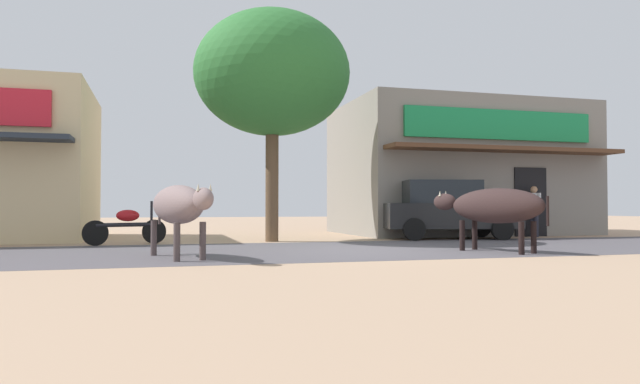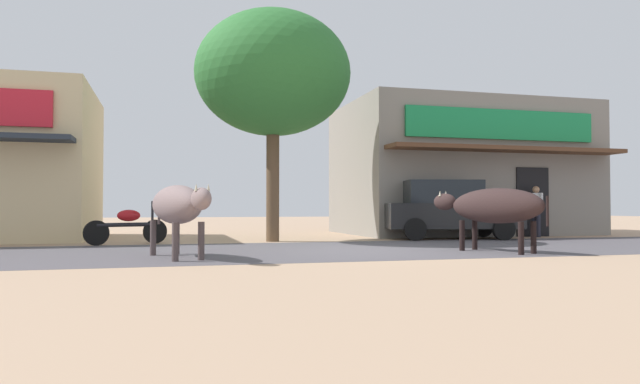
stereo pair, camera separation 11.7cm
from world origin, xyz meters
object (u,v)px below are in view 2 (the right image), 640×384
at_px(parked_motorcycle, 128,225).
at_px(cow_far_dark, 493,206).
at_px(pedestrian_by_shop, 536,207).
at_px(roadside_tree, 273,74).
at_px(cow_near_brown, 177,205).
at_px(parked_hatchback_car, 448,209).

distance_m(parked_motorcycle, cow_far_dark, 8.40).
bearing_deg(pedestrian_by_shop, cow_far_dark, -132.78).
height_order(roadside_tree, cow_near_brown, roadside_tree).
distance_m(parked_motorcycle, pedestrian_by_shop, 11.57).
bearing_deg(cow_near_brown, cow_far_dark, -2.03).
bearing_deg(cow_far_dark, pedestrian_by_shop, 47.22).
distance_m(parked_motorcycle, cow_near_brown, 4.26).
distance_m(parked_hatchback_car, cow_near_brown, 8.67).
bearing_deg(cow_far_dark, roadside_tree, 128.10).
xyz_separation_m(cow_far_dark, pedestrian_by_shop, (4.36, 4.71, -0.02)).
height_order(parked_motorcycle, pedestrian_by_shop, pedestrian_by_shop).
xyz_separation_m(cow_near_brown, cow_far_dark, (6.13, -0.22, -0.02)).
bearing_deg(parked_hatchback_car, roadside_tree, 179.36).
relative_size(cow_far_dark, pedestrian_by_shop, 1.68).
distance_m(parked_hatchback_car, parked_motorcycle, 8.58).
relative_size(roadside_tree, cow_far_dark, 2.35).
bearing_deg(cow_near_brown, parked_motorcycle, 104.57).
relative_size(parked_motorcycle, cow_near_brown, 0.70).
bearing_deg(cow_near_brown, roadside_tree, 60.35).
xyz_separation_m(parked_motorcycle, cow_near_brown, (1.07, -4.10, 0.46)).
bearing_deg(cow_far_dark, parked_hatchback_car, 73.24).
bearing_deg(roadside_tree, parked_motorcycle, -175.15).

